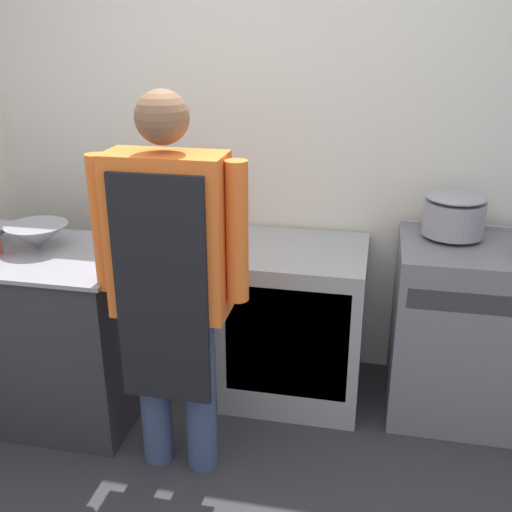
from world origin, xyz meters
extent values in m
cube|color=silver|center=(0.00, 1.65, 1.35)|extent=(8.00, 0.05, 2.70)
cube|color=#2D2D33|center=(-1.08, 0.84, 0.44)|extent=(0.98, 0.66, 0.87)
cube|color=gray|center=(-1.08, 0.84, 0.88)|extent=(1.02, 0.68, 0.02)
cube|color=slate|center=(1.13, 1.27, 0.46)|extent=(0.91, 0.60, 0.92)
cube|color=gray|center=(1.13, 0.98, 0.76)|extent=(0.83, 0.03, 0.10)
cube|color=gray|center=(1.13, 1.56, 0.93)|extent=(0.91, 0.03, 0.02)
cube|color=#93999E|center=(0.17, 1.28, 0.42)|extent=(0.72, 0.66, 0.84)
cube|color=silver|center=(0.17, 0.96, 0.46)|extent=(0.61, 0.02, 0.59)
cylinder|color=#38476B|center=(-0.37, 0.57, 0.39)|extent=(0.14, 0.14, 0.78)
cylinder|color=#38476B|center=(-0.16, 0.57, 0.39)|extent=(0.14, 0.14, 0.78)
cube|color=orange|center=(-0.27, 0.57, 1.12)|extent=(0.48, 0.22, 0.68)
cube|color=black|center=(-0.27, 0.45, 0.92)|extent=(0.39, 0.02, 0.98)
cylinder|color=orange|center=(-0.55, 0.57, 1.16)|extent=(0.09, 0.09, 0.58)
cylinder|color=orange|center=(0.02, 0.57, 1.16)|extent=(0.09, 0.09, 0.58)
sphere|color=brown|center=(-0.27, 0.57, 1.60)|extent=(0.21, 0.21, 0.21)
cone|color=gray|center=(-1.06, 0.89, 0.95)|extent=(0.30, 0.30, 0.12)
cylinder|color=gray|center=(0.93, 1.38, 1.03)|extent=(0.30, 0.30, 0.17)
ellipsoid|color=gray|center=(0.93, 1.38, 1.13)|extent=(0.29, 0.29, 0.05)
camera|label=1|loc=(0.55, -1.59, 1.94)|focal=42.00mm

